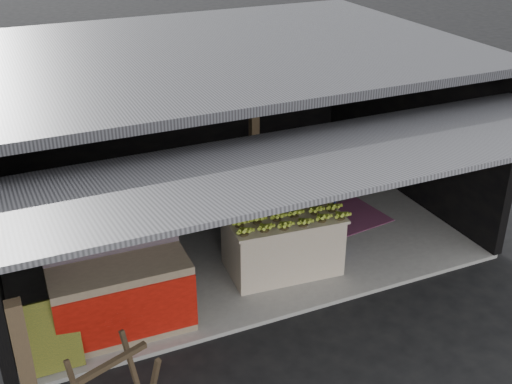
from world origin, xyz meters
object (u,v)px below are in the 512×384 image
plastic_chair (320,179)px  sawhorse (115,383)px  banana_table (282,242)px  white_crate (262,215)px  water_barrel (324,236)px  neighbor_stall (122,295)px

plastic_chair → sawhorse: bearing=-143.2°
sawhorse → plastic_chair: bearing=17.2°
banana_table → white_crate: size_ratio=1.72×
sawhorse → white_crate: bearing=21.4°
banana_table → water_barrel: bearing=19.2°
neighbor_stall → plastic_chair: bearing=27.9°
white_crate → water_barrel: (0.79, -0.55, -0.26)m
white_crate → banana_table: bearing=-94.4°
white_crate → plastic_chair: size_ratio=1.11×
banana_table → sawhorse: 3.39m
white_crate → plastic_chair: (1.42, 0.73, 0.03)m
banana_table → neighbor_stall: (-2.43, -0.44, 0.07)m
neighbor_stall → water_barrel: bearing=12.8°
plastic_chair → white_crate: bearing=-153.7°
neighbor_stall → water_barrel: neighbor_stall is taller
banana_table → water_barrel: size_ratio=3.65×
banana_table → neighbor_stall: size_ratio=0.97×
white_crate → neighbor_stall: (-2.47, -1.20, 0.03)m
neighbor_stall → white_crate: bearing=27.4°
sawhorse → water_barrel: bearing=8.6°
sawhorse → plastic_chair: plastic_chair is taller
white_crate → water_barrel: 1.00m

